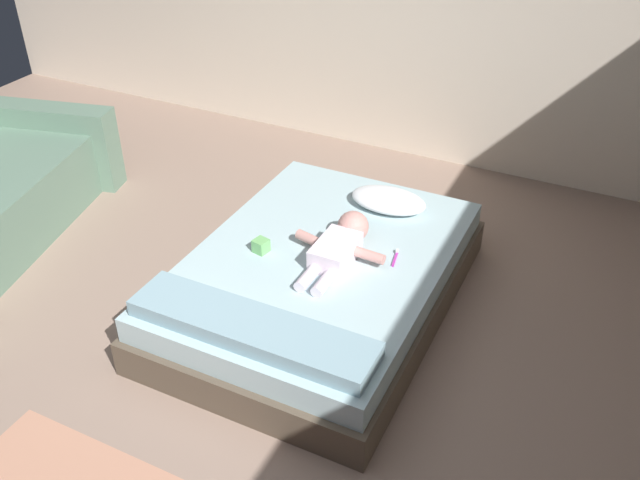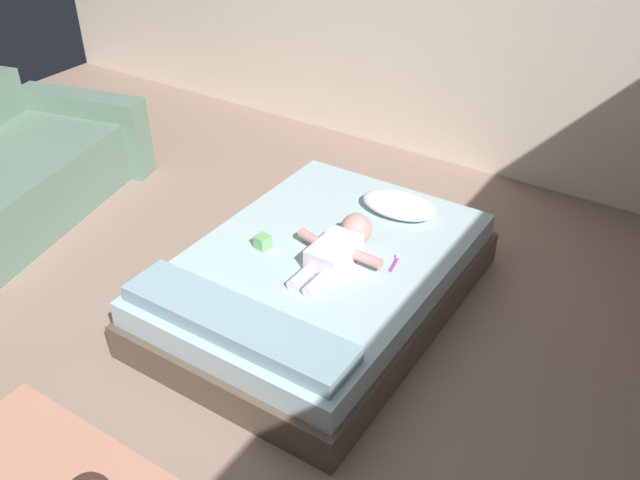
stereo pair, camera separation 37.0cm
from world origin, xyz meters
TOP-DOWN VIEW (x-y plane):
  - ground_plane at (0.00, 0.00)m, footprint 8.00×8.00m
  - bed at (0.29, 0.90)m, footprint 1.36×1.92m
  - pillow at (0.44, 1.54)m, footprint 0.47×0.29m
  - baby at (0.39, 0.95)m, footprint 0.53×0.65m
  - toothbrush at (0.68, 1.05)m, footprint 0.04×0.14m
  - blanket at (0.29, 0.17)m, footprint 1.23×0.28m
  - toy_block at (-0.01, 0.79)m, footprint 0.09×0.09m

SIDE VIEW (x-z plane):
  - ground_plane at x=0.00m, z-range 0.00..0.00m
  - bed at x=0.29m, z-range 0.00..0.34m
  - toothbrush at x=0.68m, z-range 0.34..0.37m
  - toy_block at x=-0.01m, z-range 0.35..0.42m
  - blanket at x=0.29m, z-range 0.35..0.43m
  - pillow at x=0.44m, z-range 0.35..0.45m
  - baby at x=0.39m, z-range 0.33..0.50m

